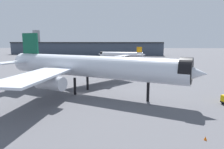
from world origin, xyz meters
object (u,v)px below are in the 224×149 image
Objects in this scene: airliner_far_taxiway at (122,54)px; baggage_tug_wing at (63,72)px; traffic_cone_near_nose at (205,138)px; traffic_cone_wingtip at (142,75)px; baggage_cart_trailing at (103,72)px; airliner_near_gate at (88,67)px.

airliner_far_taxiway is 12.18× the size of baggage_tug_wing.
traffic_cone_near_nose is (13.85, -139.54, -4.85)m from airliner_far_taxiway.
baggage_tug_wing is 39.26m from traffic_cone_wingtip.
baggage_cart_trailing reaches higher than traffic_cone_near_nose.
traffic_cone_wingtip is (39.24, -0.84, -0.67)m from baggage_tug_wing.
baggage_cart_trailing is at bearing 112.14° from airliner_near_gate.
airliner_far_taxiway is 64.61× the size of traffic_cone_near_nose.
airliner_far_taxiway is 140.31m from traffic_cone_near_nose.
traffic_cone_wingtip is at bearing -46.10° from baggage_tug_wing.
airliner_far_taxiway is 80.16m from baggage_tug_wing.
airliner_near_gate reaches higher than baggage_tug_wing.
airliner_far_taxiway is at bearing 108.57° from airliner_near_gate.
baggage_cart_trailing is at bearing 167.38° from traffic_cone_wingtip.
baggage_tug_wing is 77.91m from traffic_cone_near_nose.
traffic_cone_near_nose is at bearing -26.28° from airliner_near_gate.
traffic_cone_near_nose is 1.08× the size of traffic_cone_wingtip.
baggage_cart_trailing is 4.82× the size of traffic_cone_wingtip.
baggage_tug_wing reaches higher than baggage_cart_trailing.
traffic_cone_wingtip is at bearing 109.00° from airliner_far_taxiway.
traffic_cone_near_nose is (42.98, -64.98, -0.65)m from baggage_tug_wing.
baggage_tug_wing is at bearing 141.57° from airliner_near_gate.
airliner_near_gate is 22.22× the size of baggage_cart_trailing.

